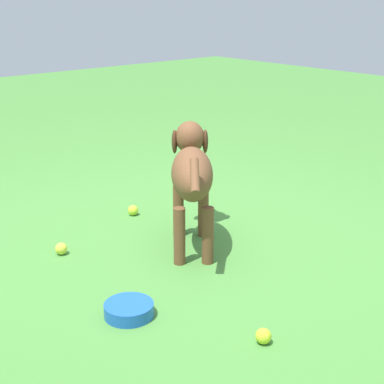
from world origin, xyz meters
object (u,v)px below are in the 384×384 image
object	(u,v)px
dog	(192,172)
water_bowl	(129,310)
tennis_ball_2	(263,336)
tennis_ball_0	(133,210)
tennis_ball_1	(61,249)

from	to	relation	value
dog	water_bowl	bearing A→B (deg)	158.43
tennis_ball_2	water_bowl	size ratio (longest dim) A/B	0.30
tennis_ball_0	tennis_ball_1	world-z (taller)	same
tennis_ball_0	water_bowl	distance (m)	1.25
dog	water_bowl	distance (m)	0.92
dog	tennis_ball_1	size ratio (longest dim) A/B	11.70
dog	tennis_ball_0	size ratio (longest dim) A/B	11.70
tennis_ball_2	dog	bearing A→B (deg)	65.09
water_bowl	tennis_ball_1	bearing A→B (deg)	82.45
tennis_ball_1	water_bowl	world-z (taller)	tennis_ball_1
dog	tennis_ball_1	distance (m)	0.82
tennis_ball_2	water_bowl	world-z (taller)	tennis_ball_2
tennis_ball_0	tennis_ball_2	size ratio (longest dim) A/B	1.00
tennis_ball_0	tennis_ball_1	distance (m)	0.68
dog	tennis_ball_0	bearing A→B (deg)	36.88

